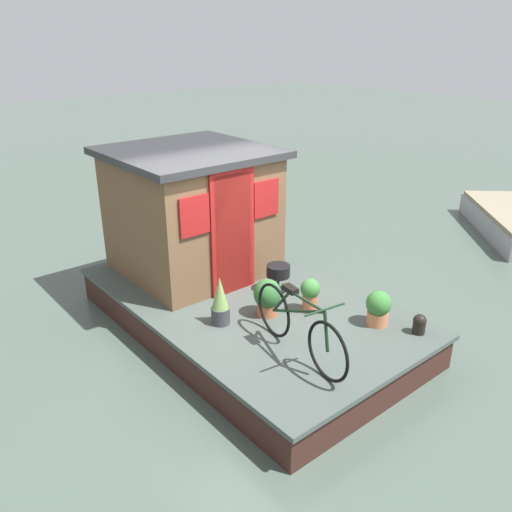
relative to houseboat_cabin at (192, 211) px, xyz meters
name	(u,v)px	position (x,y,z in m)	size (l,w,h in m)	color
ground_plane	(247,328)	(-1.30, 0.00, -1.43)	(60.00, 60.00, 0.00)	#47564C
houseboat_deck	(247,313)	(-1.30, 0.00, -1.19)	(4.82, 2.79, 0.49)	#424C47
houseboat_cabin	(192,211)	(0.00, 0.00, 0.00)	(2.18, 2.19, 1.87)	brown
bicycle	(299,326)	(-2.75, 0.42, -0.57)	(1.68, 0.50, 0.80)	black
potted_plant_geranium	(220,302)	(-1.62, 0.68, -0.64)	(0.24, 0.24, 0.64)	#38383D
potted_plant_ivy	(310,293)	(-2.10, -0.42, -0.69)	(0.26, 0.26, 0.46)	#B2603D
potted_plant_sage	(378,307)	(-2.89, -0.83, -0.71)	(0.32, 0.32, 0.45)	#C6754C
potted_plant_fern	(267,297)	(-1.82, 0.08, -0.68)	(0.36, 0.36, 0.50)	#B2603D
charcoal_grill	(278,272)	(-1.40, -0.48, -0.65)	(0.33, 0.33, 0.40)	black
mooring_bollard	(419,324)	(-3.35, -1.04, -0.81)	(0.16, 0.16, 0.25)	black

